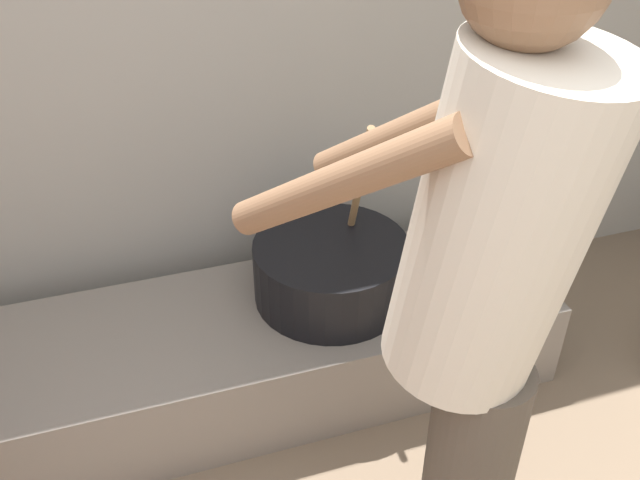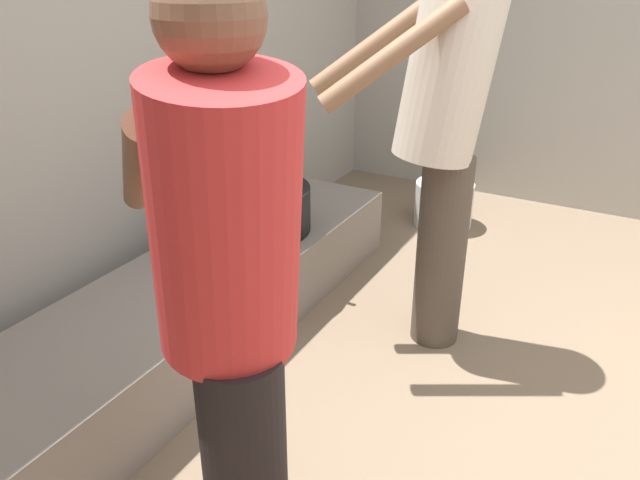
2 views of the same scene
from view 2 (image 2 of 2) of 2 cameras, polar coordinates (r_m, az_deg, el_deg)
name	(u,v)px [view 2 (image 2 of 2)]	position (r m, az deg, el deg)	size (l,w,h in m)	color
block_enclosure_rear	(57,59)	(2.65, -22.99, 14.99)	(5.20, 0.20, 2.28)	#9E998E
hearth_ledge	(179,320)	(2.59, -12.78, -7.12)	(2.66, 0.60, 0.32)	slate
cooking_pot_main	(256,208)	(2.90, -5.92, 2.94)	(0.51, 0.51, 0.66)	black
cook_in_red_shirt	(230,295)	(1.32, -8.23, -5.01)	(0.66, 0.69, 1.52)	black
cook_in_cream_shirt	(445,116)	(2.37, 11.35, 11.04)	(0.66, 0.74, 1.67)	#4C4238
bucket_white_plastic	(444,204)	(3.80, 11.26, 3.27)	(0.34, 0.34, 0.26)	silver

